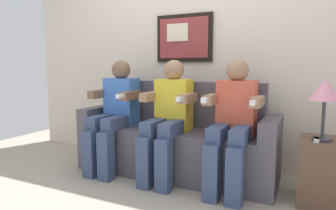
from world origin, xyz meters
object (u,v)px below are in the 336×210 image
at_px(couch, 176,142).
at_px(side_table_right, 327,172).
at_px(person_on_left, 115,111).
at_px(table_lamp, 325,92).
at_px(person_in_middle, 168,115).
at_px(spare_remote_on_table, 316,140).
at_px(person_on_right, 233,120).

relative_size(couch, side_table_right, 3.83).
bearing_deg(person_on_left, table_lamp, 0.60).
xyz_separation_m(couch, person_in_middle, (0.00, -0.17, 0.29)).
xyz_separation_m(side_table_right, table_lamp, (-0.05, -0.04, 0.61)).
distance_m(side_table_right, spare_remote_on_table, 0.29).
distance_m(person_in_middle, person_on_right, 0.59).
bearing_deg(person_on_right, spare_remote_on_table, -1.98).
xyz_separation_m(person_in_middle, table_lamp, (1.26, 0.02, 0.25)).
bearing_deg(person_on_left, couch, 15.69).
bearing_deg(spare_remote_on_table, person_on_right, 178.02).
relative_size(person_on_left, person_in_middle, 1.00).
bearing_deg(side_table_right, table_lamp, -139.39).
relative_size(side_table_right, table_lamp, 1.09).
relative_size(couch, table_lamp, 4.16).
bearing_deg(person_on_right, side_table_right, 4.93).
relative_size(person_on_left, spare_remote_on_table, 8.54).
bearing_deg(couch, table_lamp, -6.69).
distance_m(person_on_right, spare_remote_on_table, 0.63).
height_order(person_on_left, table_lamp, person_on_left).
height_order(person_on_left, person_in_middle, same).
height_order(person_on_left, side_table_right, person_on_left).
distance_m(side_table_right, table_lamp, 0.61).
relative_size(person_in_middle, spare_remote_on_table, 8.54).
distance_m(person_on_left, person_in_middle, 0.59).
relative_size(person_on_right, table_lamp, 2.41).
bearing_deg(table_lamp, person_on_left, -179.40).
xyz_separation_m(person_on_right, side_table_right, (0.71, 0.06, -0.36)).
height_order(person_in_middle, side_table_right, person_in_middle).
bearing_deg(person_in_middle, table_lamp, 0.88).
bearing_deg(person_in_middle, side_table_right, 2.67).
bearing_deg(person_in_middle, couch, 90.17).
distance_m(person_on_right, side_table_right, 0.80).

